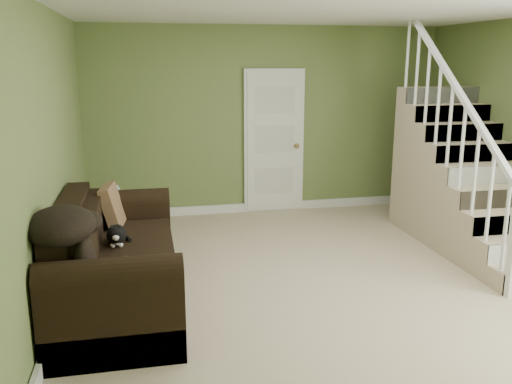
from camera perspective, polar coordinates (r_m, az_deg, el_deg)
name	(u,v)px	position (r m, az deg, el deg)	size (l,w,h in m)	color
floor	(328,284)	(5.42, 7.56, -9.54)	(5.00, 5.50, 0.01)	#C7B38F
ceiling	(337,4)	(5.01, 8.54, 18.95)	(5.00, 5.50, 0.01)	white
wall_back	(267,121)	(7.68, 1.12, 7.50)	(5.00, 0.04, 2.60)	olive
wall_left	(47,163)	(4.84, -21.18, 2.91)	(0.04, 5.50, 2.60)	olive
baseboard_back	(267,206)	(7.88, 1.13, -1.53)	(5.00, 0.04, 0.12)	white
baseboard_left	(63,300)	(5.19, -19.66, -10.64)	(0.04, 5.50, 0.12)	white
door	(274,142)	(7.70, 1.92, 5.30)	(0.86, 0.12, 2.02)	white
staircase	(462,188)	(6.91, 20.86, 0.36)	(1.00, 2.51, 2.82)	#C7B38F
sofa	(113,265)	(5.04, -14.82, -7.42)	(1.01, 2.34, 0.93)	black
side_table	(114,226)	(6.42, -14.74, -3.52)	(0.55, 0.55, 0.76)	black
cat	(117,235)	(5.07, -14.47, -4.40)	(0.23, 0.48, 0.23)	black
banana	(121,263)	(4.56, -14.07, -7.23)	(0.06, 0.21, 0.06)	yellow
throw_pillow	(112,206)	(5.63, -14.87, -1.44)	(0.11, 0.43, 0.43)	#543421
throw_blanket	(61,226)	(4.19, -19.86, -3.34)	(0.49, 0.65, 0.27)	black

